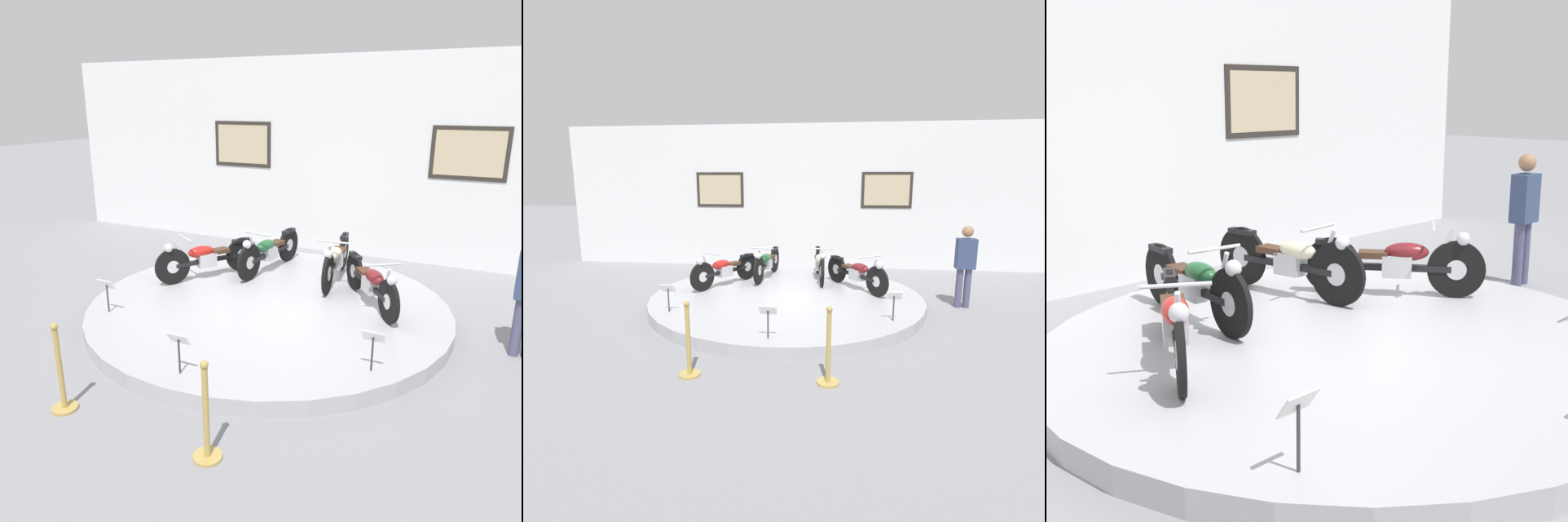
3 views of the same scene
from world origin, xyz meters
TOP-DOWN VIEW (x-y plane):
  - ground_plane at (0.00, 0.00)m, footprint 60.00×60.00m
  - display_platform at (0.00, 0.00)m, footprint 5.51×5.51m
  - back_wall at (0.00, 3.84)m, footprint 14.00×0.22m
  - motorcycle_red at (-1.46, 0.55)m, footprint 1.09×1.70m
  - motorcycle_green at (-0.64, 1.37)m, footprint 0.54×1.99m
  - motorcycle_cream at (0.64, 1.38)m, footprint 0.54×2.02m
  - motorcycle_maroon at (1.46, 0.55)m, footprint 1.21×1.62m
  - info_placard_front_left at (-1.97, -1.39)m, footprint 0.26×0.11m
  - info_placard_front_centre at (0.00, -2.41)m, footprint 0.26×0.11m
  - info_placard_front_right at (1.97, -1.39)m, footprint 0.26×0.11m
  - stanchion_post_left_of_entry at (-0.91, -3.29)m, footprint 0.28×0.28m
  - stanchion_post_right_of_entry at (0.91, -3.29)m, footprint 0.28×0.28m

SIDE VIEW (x-z plane):
  - ground_plane at x=0.00m, z-range 0.00..0.00m
  - display_platform at x=0.00m, z-range 0.00..0.21m
  - stanchion_post_left_of_entry at x=-0.91m, z-range -0.17..0.86m
  - stanchion_post_right_of_entry at x=0.91m, z-range -0.17..0.86m
  - info_placard_front_left at x=-1.97m, z-range 0.32..0.83m
  - info_placard_front_centre at x=0.00m, z-range 0.32..0.83m
  - info_placard_front_right at x=1.97m, z-range 0.32..0.83m
  - motorcycle_red at x=-1.46m, z-range 0.20..0.98m
  - motorcycle_maroon at x=1.46m, z-range 0.20..0.98m
  - motorcycle_green at x=-0.64m, z-range 0.20..1.00m
  - motorcycle_cream at x=0.64m, z-range 0.20..1.02m
  - back_wall at x=0.00m, z-range 0.00..4.10m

